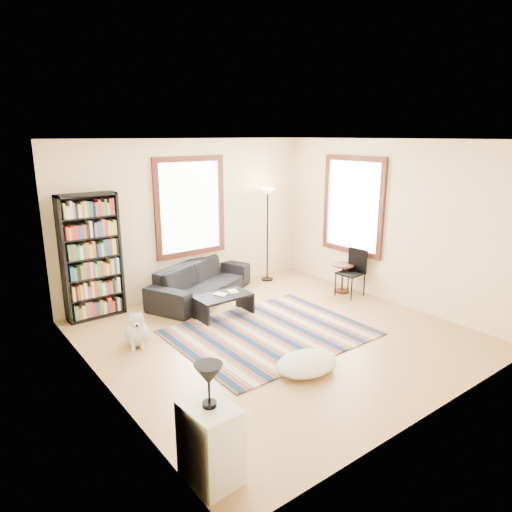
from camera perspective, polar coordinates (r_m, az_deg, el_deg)
floor at (r=6.86m, az=2.56°, el=-10.19°), size 5.00×5.00×0.10m
ceiling at (r=6.21m, az=2.88°, el=14.81°), size 5.00×5.00×0.10m
wall_back at (r=8.46m, az=-8.45°, el=4.82°), size 5.00×0.10×2.80m
wall_front at (r=4.79m, az=22.68°, el=-4.02°), size 5.00×0.10×2.80m
wall_left at (r=5.19m, az=-19.51°, el=-2.31°), size 0.10×5.00×2.80m
wall_right at (r=8.22m, az=16.54°, el=4.07°), size 0.10×5.00×2.80m
window_back at (r=8.36m, az=-8.24°, el=6.10°), size 1.20×0.06×1.60m
window_right at (r=8.62m, az=12.04°, el=6.19°), size 0.06×1.20×1.60m
rug at (r=6.88m, az=1.76°, el=-9.55°), size 2.72×2.18×0.02m
sofa at (r=8.26m, az=-6.88°, el=-3.12°), size 1.67×2.32×0.63m
bookshelf at (r=7.62m, az=-19.89°, el=-0.11°), size 0.90×0.30×2.00m
coffee_table at (r=7.45m, az=-4.10°, el=-6.19°), size 1.01×0.75×0.36m
book_a at (r=7.34m, az=-4.79°, el=-4.98°), size 0.25×0.22×0.02m
book_b at (r=7.50m, az=-3.38°, el=-4.51°), size 0.18×0.22×0.01m
floor_cushion at (r=5.87m, az=6.37°, el=-13.19°), size 0.95×0.79×0.21m
floor_lamp at (r=9.06m, az=1.43°, el=2.61°), size 0.39×0.39×1.86m
side_table at (r=8.67m, az=10.74°, el=-2.73°), size 0.48×0.48×0.54m
folding_chair at (r=8.44m, az=11.72°, el=-2.13°), size 0.45×0.43×0.86m
white_cabinet at (r=4.16m, az=-5.69°, el=-22.22°), size 0.41×0.52×0.70m
table_lamp at (r=3.86m, az=-5.91°, el=-15.82°), size 0.24×0.24×0.38m
dog at (r=6.64m, az=-14.75°, el=-8.56°), size 0.55×0.64×0.54m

